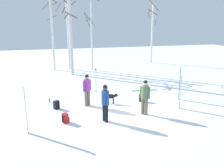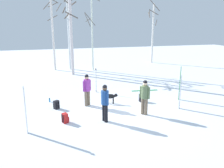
{
  "view_description": "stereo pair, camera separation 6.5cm",
  "coord_description": "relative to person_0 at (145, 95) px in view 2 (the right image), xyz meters",
  "views": [
    {
      "loc": [
        -3.3,
        -9.83,
        4.29
      ],
      "look_at": [
        0.02,
        1.84,
        1.0
      ],
      "focal_mm": 36.06,
      "sensor_mm": 36.0,
      "label": 1
    },
    {
      "loc": [
        -3.23,
        -9.85,
        4.29
      ],
      "look_at": [
        0.02,
        1.84,
        1.0
      ],
      "focal_mm": 36.06,
      "sensor_mm": 36.0,
      "label": 2
    }
  ],
  "objects": [
    {
      "name": "person_0",
      "position": [
        0.0,
        0.0,
        0.0
      ],
      "size": [
        0.39,
        0.41,
        1.72
      ],
      "color": "#72604C",
      "rests_on": "ground_plane"
    },
    {
      "name": "backpack_0",
      "position": [
        0.61,
        1.75,
        -0.77
      ],
      "size": [
        0.26,
        0.29,
        0.44
      ],
      "color": "black",
      "rests_on": "ground_plane"
    },
    {
      "name": "birch_tree_2",
      "position": [
        -2.36,
        12.22,
        2.87
      ],
      "size": [
        1.41,
        1.43,
        7.39
      ],
      "color": "silver",
      "rests_on": "ground_plane"
    },
    {
      "name": "backpack_1",
      "position": [
        -3.76,
        0.06,
        -0.77
      ],
      "size": [
        0.34,
        0.32,
        0.44
      ],
      "color": "red",
      "rests_on": "ground_plane"
    },
    {
      "name": "water_bottle_0",
      "position": [
        -4.41,
        3.09,
        -0.88
      ],
      "size": [
        0.07,
        0.07,
        0.22
      ],
      "color": "#1E72BF",
      "rests_on": "ground_plane"
    },
    {
      "name": "birch_tree_4",
      "position": [
        6.78,
        13.61,
        2.42
      ],
      "size": [
        1.12,
        1.36,
        6.69
      ],
      "color": "silver",
      "rests_on": "ground_plane"
    },
    {
      "name": "ground_plane",
      "position": [
        -1.0,
        0.46,
        -0.98
      ],
      "size": [
        60.0,
        60.0,
        0.0
      ],
      "primitive_type": "plane",
      "color": "white"
    },
    {
      "name": "birch_tree_1",
      "position": [
        -2.4,
        9.86,
        3.13
      ],
      "size": [
        1.29,
        1.36,
        7.94
      ],
      "color": "silver",
      "rests_on": "ground_plane"
    },
    {
      "name": "person_2",
      "position": [
        -2.45,
        1.95,
        0.0
      ],
      "size": [
        0.46,
        0.34,
        1.72
      ],
      "color": "#72604C",
      "rests_on": "ground_plane"
    },
    {
      "name": "dog",
      "position": [
        -1.16,
        1.93,
        -0.59
      ],
      "size": [
        0.86,
        0.4,
        0.57
      ],
      "color": "black",
      "rests_on": "ground_plane"
    },
    {
      "name": "ski_pair_planted_0",
      "position": [
        -5.3,
        -0.48,
        -0.01
      ],
      "size": [
        0.04,
        0.21,
        1.96
      ],
      "color": "white",
      "rests_on": "ground_plane"
    },
    {
      "name": "birch_tree_3",
      "position": [
        -0.38,
        11.19,
        2.64
      ],
      "size": [
        1.33,
        1.24,
        6.98
      ],
      "color": "silver",
      "rests_on": "ground_plane"
    },
    {
      "name": "ski_pair_planted_2",
      "position": [
        2.05,
        0.21,
        -0.09
      ],
      "size": [
        0.14,
        0.11,
        1.79
      ],
      "color": "white",
      "rests_on": "ground_plane"
    },
    {
      "name": "birch_tree_0",
      "position": [
        -3.78,
        12.32,
        2.9
      ],
      "size": [
        1.62,
        1.53,
        7.4
      ],
      "color": "silver",
      "rests_on": "ground_plane"
    },
    {
      "name": "backpack_2",
      "position": [
        -4.08,
        1.91,
        -0.77
      ],
      "size": [
        0.34,
        0.34,
        0.44
      ],
      "color": "black",
      "rests_on": "ground_plane"
    },
    {
      "name": "ski_pair_planted_1",
      "position": [
        2.82,
        1.49,
        -0.01
      ],
      "size": [
        0.11,
        0.12,
        1.96
      ],
      "color": "green",
      "rests_on": "ground_plane"
    },
    {
      "name": "ski_pair_lying_0",
      "position": [
        1.64,
        3.68,
        -0.97
      ],
      "size": [
        1.75,
        0.37,
        0.05
      ],
      "color": "green",
      "rests_on": "ground_plane"
    },
    {
      "name": "ski_poles_0",
      "position": [
        -1.49,
        4.22,
        -0.16
      ],
      "size": [
        0.07,
        0.23,
        1.54
      ],
      "color": "#B2B2BC",
      "rests_on": "ground_plane"
    },
    {
      "name": "person_1",
      "position": [
        -2.02,
        -0.27,
        0.0
      ],
      "size": [
        0.34,
        0.5,
        1.72
      ],
      "color": "black",
      "rests_on": "ground_plane"
    }
  ]
}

